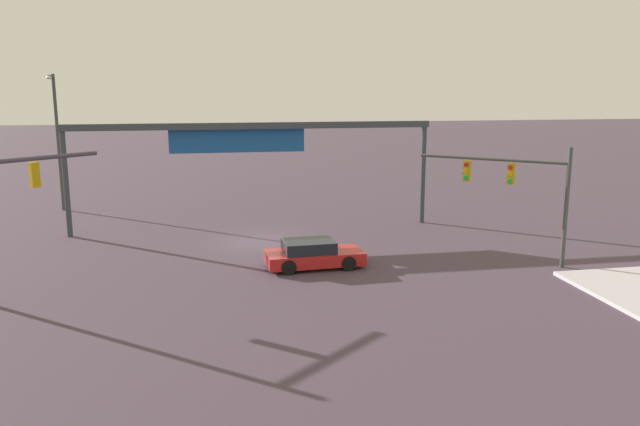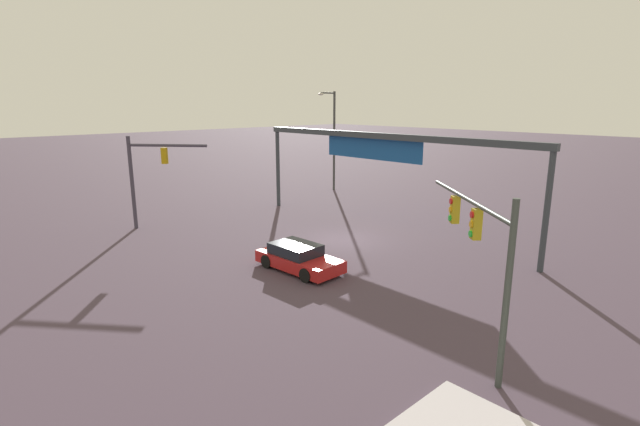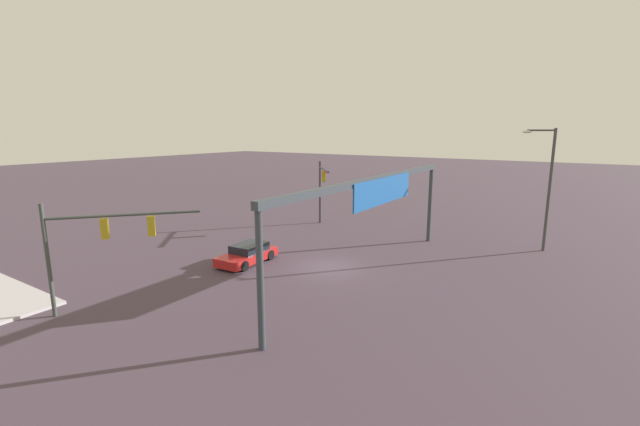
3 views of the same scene
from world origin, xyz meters
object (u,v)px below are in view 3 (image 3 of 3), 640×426
at_px(traffic_signal_opposite_side, 99,236).
at_px(sedan_car_approaching, 248,254).
at_px(streetlamp_curved_arm, 547,182).
at_px(traffic_signal_near_corner, 322,184).

bearing_deg(traffic_signal_opposite_side, sedan_car_approaching, 36.70).
xyz_separation_m(traffic_signal_opposite_side, sedan_car_approaching, (-9.09, 0.60, -3.05)).
xyz_separation_m(traffic_signal_opposite_side, streetlamp_curved_arm, (-22.52, 16.02, 1.25)).
height_order(traffic_signal_near_corner, sedan_car_approaching, traffic_signal_near_corner).
bearing_deg(sedan_car_approaching, streetlamp_curved_arm, 128.08).
bearing_deg(streetlamp_curved_arm, traffic_signal_opposite_side, 50.35).
distance_m(traffic_signal_opposite_side, sedan_car_approaching, 9.61).
height_order(traffic_signal_opposite_side, streetlamp_curved_arm, streetlamp_curved_arm).
relative_size(traffic_signal_near_corner, streetlamp_curved_arm, 0.66).
distance_m(traffic_signal_near_corner, traffic_signal_opposite_side, 20.82).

